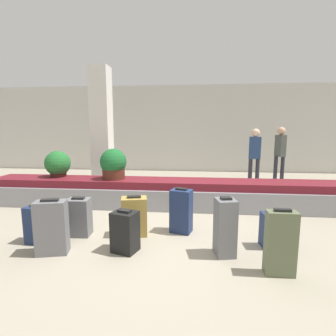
# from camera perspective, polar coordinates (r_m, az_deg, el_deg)

# --- Properties ---
(ground_plane) EXTENTS (18.00, 18.00, 0.00)m
(ground_plane) POSITION_cam_1_polar(r_m,az_deg,el_deg) (4.35, -1.84, -13.53)
(ground_plane) COLOR #9E937F
(back_wall) EXTENTS (18.00, 0.06, 3.20)m
(back_wall) POSITION_cam_1_polar(r_m,az_deg,el_deg) (9.97, 2.66, 8.51)
(back_wall) COLOR beige
(back_wall) RESTS_ON ground_plane
(carousel) EXTENTS (7.89, 0.85, 0.57)m
(carousel) POSITION_cam_1_polar(r_m,az_deg,el_deg) (5.55, 0.00, -5.60)
(carousel) COLOR gray
(carousel) RESTS_ON ground_plane
(pillar) EXTENTS (0.48, 0.48, 3.20)m
(pillar) POSITION_cam_1_polar(r_m,az_deg,el_deg) (7.18, -14.21, 8.13)
(pillar) COLOR silver
(pillar) RESTS_ON ground_plane
(suitcase_0) EXTENTS (0.38, 0.35, 0.58)m
(suitcase_0) POSITION_cam_1_polar(r_m,az_deg,el_deg) (3.65, -9.33, -13.48)
(suitcase_0) COLOR black
(suitcase_0) RESTS_ON ground_plane
(suitcase_1) EXTENTS (0.30, 0.27, 0.52)m
(suitcase_1) POSITION_cam_1_polar(r_m,az_deg,el_deg) (4.00, 21.65, -12.44)
(suitcase_1) COLOR navy
(suitcase_1) RESTS_ON ground_plane
(suitcase_2) EXTENTS (0.43, 0.34, 0.63)m
(suitcase_2) POSITION_cam_1_polar(r_m,az_deg,el_deg) (4.13, -7.33, -10.38)
(suitcase_2) COLOR #A3843D
(suitcase_2) RESTS_ON ground_plane
(suitcase_3) EXTENTS (0.29, 0.32, 0.78)m
(suitcase_3) POSITION_cam_1_polar(r_m,az_deg,el_deg) (3.54, 12.32, -12.49)
(suitcase_3) COLOR slate
(suitcase_3) RESTS_ON ground_plane
(suitcase_4) EXTENTS (0.35, 0.27, 0.56)m
(suitcase_4) POSITION_cam_1_polar(r_m,az_deg,el_deg) (4.30, -26.41, -10.92)
(suitcase_4) COLOR navy
(suitcase_4) RESTS_ON ground_plane
(suitcase_5) EXTENTS (0.35, 0.28, 0.61)m
(suitcase_5) POSITION_cam_1_polar(r_m,az_deg,el_deg) (4.32, -18.76, -10.07)
(suitcase_5) COLOR slate
(suitcase_5) RESTS_ON ground_plane
(suitcase_6) EXTENTS (0.37, 0.32, 0.72)m
(suitcase_6) POSITION_cam_1_polar(r_m,az_deg,el_deg) (4.20, 2.90, -9.30)
(suitcase_6) COLOR navy
(suitcase_6) RESTS_ON ground_plane
(suitcase_7) EXTENTS (0.33, 0.17, 0.77)m
(suitcase_7) POSITION_cam_1_polar(r_m,az_deg,el_deg) (3.30, 23.29, -14.78)
(suitcase_7) COLOR #5B6647
(suitcase_7) RESTS_ON ground_plane
(suitcase_8) EXTENTS (0.43, 0.31, 0.74)m
(suitcase_8) POSITION_cam_1_polar(r_m,az_deg,el_deg) (3.83, -24.00, -11.71)
(suitcase_8) COLOR slate
(suitcase_8) RESTS_ON ground_plane
(potted_plant_0) EXTENTS (0.56, 0.56, 0.64)m
(potted_plant_0) POSITION_cam_1_polar(r_m,az_deg,el_deg) (5.66, -11.81, 0.78)
(potted_plant_0) COLOR #4C2319
(potted_plant_0) RESTS_ON carousel
(potted_plant_1) EXTENTS (0.55, 0.55, 0.57)m
(potted_plant_1) POSITION_cam_1_polar(r_m,az_deg,el_deg) (6.31, -22.87, 0.77)
(potted_plant_1) COLOR #381914
(potted_plant_1) RESTS_ON carousel
(traveler_0) EXTENTS (0.35, 0.24, 1.62)m
(traveler_0) POSITION_cam_1_polar(r_m,az_deg,el_deg) (7.78, 18.35, 3.28)
(traveler_0) COLOR #282833
(traveler_0) RESTS_ON ground_plane
(traveler_1) EXTENTS (0.31, 0.36, 1.67)m
(traveler_1) POSITION_cam_1_polar(r_m,az_deg,el_deg) (8.48, 23.22, 3.66)
(traveler_1) COLOR #282833
(traveler_1) RESTS_ON ground_plane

